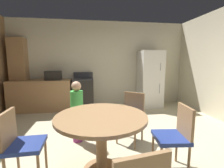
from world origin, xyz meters
TOP-DOWN VIEW (x-y plane):
  - ground_plane at (0.00, 0.00)m, footprint 14.00×14.00m
  - wall_back at (0.00, 2.86)m, footprint 5.85×0.12m
  - kitchen_counter at (-1.77, 2.46)m, footprint 1.71×0.60m
  - pantry_column at (-2.40, 2.64)m, footprint 0.44×0.36m
  - oven_range at (-0.56, 2.46)m, footprint 0.60×0.60m
  - refrigerator at (1.54, 2.41)m, footprint 0.68×0.68m
  - microwave at (-1.41, 2.46)m, footprint 0.44×0.32m
  - dining_table at (-0.24, -0.44)m, footprint 1.15×1.15m
  - chair_northeast at (0.36, 0.31)m, footprint 0.56×0.56m
  - chair_east at (0.71, -0.54)m, footprint 0.44×0.44m
  - chair_west at (-1.20, -0.47)m, footprint 0.41×0.41m
  - person_child at (-0.60, 0.42)m, footprint 0.29×0.29m

SIDE VIEW (x-z plane):
  - ground_plane at x=0.00m, z-range 0.00..0.00m
  - kitchen_counter at x=-1.77m, z-range 0.00..0.90m
  - oven_range at x=-0.56m, z-range -0.08..1.02m
  - chair_northeast at x=0.36m, z-range 0.07..0.94m
  - chair_east at x=0.71m, z-range 0.07..0.94m
  - chair_west at x=-1.20m, z-range 0.07..0.94m
  - person_child at x=-0.60m, z-range 0.03..1.12m
  - dining_table at x=-0.24m, z-range 0.22..0.98m
  - refrigerator at x=1.54m, z-range 0.00..1.76m
  - microwave at x=-1.41m, z-range 0.90..1.16m
  - pantry_column at x=-2.40m, z-range 0.00..2.10m
  - wall_back at x=0.00m, z-range 0.00..2.70m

